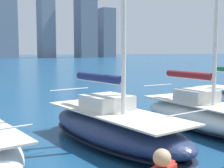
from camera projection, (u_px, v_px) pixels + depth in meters
name	position (u px, v px, depth m)	size (l,w,h in m)	color
sailboat_maroon	(203.00, 114.00, 13.62)	(2.49, 7.27, 12.64)	white
sailboat_navy	(113.00, 126.00, 11.52)	(3.62, 7.74, 9.54)	navy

